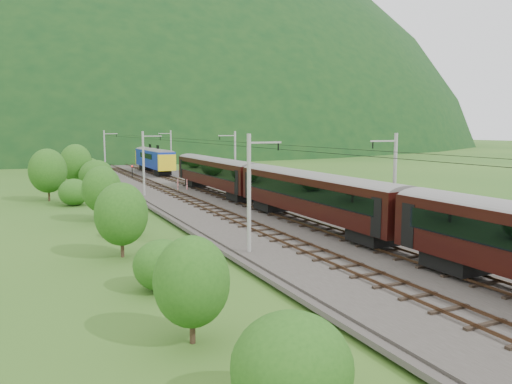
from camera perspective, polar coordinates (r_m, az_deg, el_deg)
name	(u,v)px	position (r m, az deg, el deg)	size (l,w,h in m)	color
ground	(326,247)	(37.18, 8.00, -6.23)	(600.00, 600.00, 0.00)	#26531A
railbed	(266,222)	(45.66, 1.13, -3.44)	(14.00, 220.00, 0.30)	#38332D
track_left	(242,222)	(44.63, -1.64, -3.41)	(2.40, 220.00, 0.27)	brown
track_right	(289,218)	(46.71, 3.77, -2.94)	(2.40, 220.00, 0.27)	brown
catenary_left	(144,162)	(63.86, -12.67, 3.38)	(2.54, 192.28, 8.00)	gray
catenary_right	(235,159)	(67.56, -2.46, 3.75)	(2.54, 192.28, 8.00)	gray
overhead_wires	(266,146)	(44.89, 1.15, 5.31)	(4.83, 198.00, 0.03)	black
mountain_main	(62,145)	(291.04, -21.28, 5.07)	(504.00, 360.00, 244.00)	black
train	(413,208)	(33.13, 17.48, -1.72)	(3.10, 147.74, 5.40)	black
hazard_post_near	(178,184)	(69.16, -8.92, 0.88)	(0.16, 0.16, 1.50)	red
hazard_post_far	(187,184)	(69.23, -7.90, 0.88)	(0.15, 0.15, 1.43)	red
signal	(132,171)	(86.87, -13.97, 2.38)	(0.24, 0.24, 2.14)	black
vegetation_left	(96,191)	(51.73, -17.83, 0.08)	(11.48, 139.69, 6.46)	#225216
vegetation_right	(505,232)	(40.95, 26.59, -4.09)	(6.70, 91.85, 2.49)	#225216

